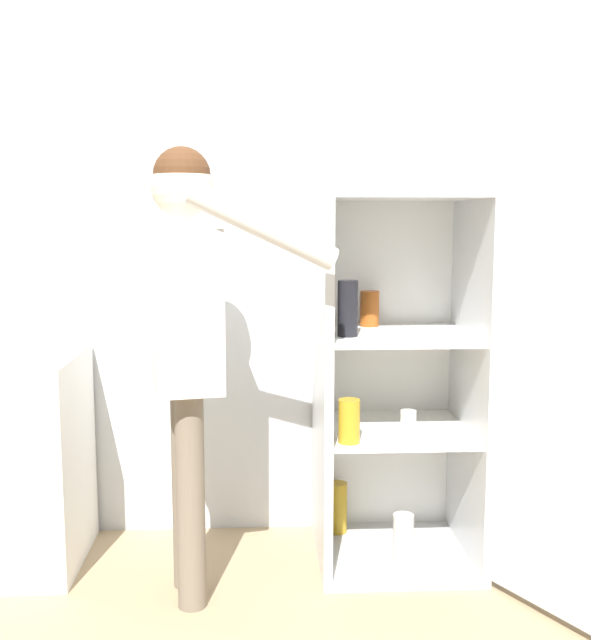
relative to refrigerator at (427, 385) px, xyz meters
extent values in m
plane|color=tan|center=(-0.48, -0.53, -0.77)|extent=(12.00, 12.00, 0.00)
cube|color=silver|center=(-0.48, 0.45, 0.51)|extent=(7.00, 0.06, 2.55)
cube|color=silver|center=(-0.11, 0.08, -0.75)|extent=(0.66, 0.62, 0.04)
cube|color=silver|center=(-0.11, 0.08, 0.77)|extent=(0.66, 0.62, 0.04)
cube|color=white|center=(-0.11, 0.38, 0.01)|extent=(0.66, 0.03, 1.49)
cube|color=silver|center=(-0.42, 0.08, 0.01)|extent=(0.04, 0.62, 1.49)
cube|color=silver|center=(0.20, 0.08, 0.01)|extent=(0.03, 0.62, 1.49)
cube|color=white|center=(-0.11, 0.08, -0.21)|extent=(0.59, 0.55, 0.02)
cube|color=white|center=(-0.11, 0.08, 0.20)|extent=(0.59, 0.55, 0.02)
cube|color=silver|center=(0.40, -0.51, 0.01)|extent=(0.35, 0.60, 1.49)
cylinder|color=black|center=(-0.33, -0.01, 0.32)|extent=(0.08, 0.08, 0.22)
cylinder|color=beige|center=(-0.11, -0.12, -0.62)|extent=(0.08, 0.08, 0.23)
cylinder|color=#B78C1E|center=(-0.33, -0.13, -0.11)|extent=(0.09, 0.09, 0.17)
cylinder|color=#B78C1E|center=(-0.33, 0.27, -0.62)|extent=(0.09, 0.09, 0.23)
cylinder|color=beige|center=(-0.08, -0.04, -0.15)|extent=(0.06, 0.06, 0.10)
cylinder|color=#9E4C19|center=(-0.20, 0.27, 0.29)|extent=(0.08, 0.08, 0.15)
cylinder|color=#726656|center=(-0.97, -0.13, -0.36)|extent=(0.11, 0.11, 0.82)
cylinder|color=#726656|center=(-0.94, -0.30, -0.36)|extent=(0.11, 0.11, 0.82)
cube|color=silver|center=(-0.96, -0.21, 0.35)|extent=(0.31, 0.46, 0.58)
sphere|color=beige|center=(-0.96, -0.21, 0.79)|extent=(0.23, 0.23, 0.23)
sphere|color=#4C2D19|center=(-0.96, -0.21, 0.83)|extent=(0.21, 0.21, 0.21)
cylinder|color=silver|center=(-1.00, 0.02, 0.32)|extent=(0.08, 0.08, 0.55)
cylinder|color=silver|center=(-0.67, -0.39, 0.65)|extent=(0.54, 0.19, 0.31)
camera|label=1|loc=(-0.69, -2.96, 0.67)|focal=42.00mm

